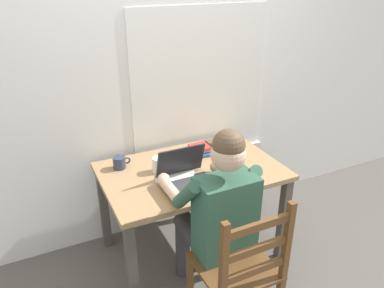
{
  "coord_description": "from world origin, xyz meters",
  "views": [
    {
      "loc": [
        -0.99,
        -2.06,
        2.0
      ],
      "look_at": [
        -0.02,
        -0.05,
        0.95
      ],
      "focal_mm": 34.89,
      "sensor_mm": 36.0,
      "label": 1
    }
  ],
  "objects": [
    {
      "name": "seated_person",
      "position": [
        -0.07,
        -0.48,
        0.7
      ],
      "size": [
        0.5,
        0.6,
        1.26
      ],
      "color": "#2D5642",
      "rests_on": "ground"
    },
    {
      "name": "laptop",
      "position": [
        -0.11,
        -0.15,
        0.78
      ],
      "size": [
        0.33,
        0.3,
        0.23
      ],
      "color": "#232328",
      "rests_on": "desk"
    },
    {
      "name": "desk",
      "position": [
        0.0,
        0.0,
        0.63
      ],
      "size": [
        1.24,
        0.81,
        0.73
      ],
      "color": "#9E7A51",
      "rests_on": "ground"
    },
    {
      "name": "coffee_mug_white",
      "position": [
        -0.22,
        0.07,
        0.78
      ],
      "size": [
        0.12,
        0.08,
        0.1
      ],
      "color": "white",
      "rests_on": "desk"
    },
    {
      "name": "book_stack_main",
      "position": [
        0.18,
        0.19,
        0.76
      ],
      "size": [
        0.19,
        0.16,
        0.07
      ],
      "color": "#2D5B9E",
      "rests_on": "desk"
    },
    {
      "name": "computer_mouse",
      "position": [
        0.17,
        -0.18,
        0.74
      ],
      "size": [
        0.06,
        0.1,
        0.03
      ],
      "primitive_type": "ellipsoid",
      "color": "#232328",
      "rests_on": "desk"
    },
    {
      "name": "wooden_chair",
      "position": [
        -0.07,
        -0.76,
        0.47
      ],
      "size": [
        0.42,
        0.42,
        0.96
      ],
      "color": "brown",
      "rests_on": "ground"
    },
    {
      "name": "paper_pile_near_laptop",
      "position": [
        -0.14,
        -0.05,
        0.74
      ],
      "size": [
        0.31,
        0.28,
        0.02
      ],
      "primitive_type": "cube",
      "rotation": [
        0.0,
        0.0,
        -0.48
      ],
      "color": "silver",
      "rests_on": "desk"
    },
    {
      "name": "coffee_mug_dark",
      "position": [
        -0.45,
        0.23,
        0.77
      ],
      "size": [
        0.13,
        0.09,
        0.09
      ],
      "color": "#2D384C",
      "rests_on": "desk"
    },
    {
      "name": "ground_plane",
      "position": [
        0.0,
        0.0,
        0.0
      ],
      "size": [
        8.0,
        8.0,
        0.0
      ],
      "primitive_type": "plane",
      "color": "#56514C"
    },
    {
      "name": "back_wall",
      "position": [
        0.01,
        0.48,
        1.29
      ],
      "size": [
        6.0,
        0.08,
        2.6
      ],
      "color": "silver",
      "rests_on": "ground"
    }
  ]
}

